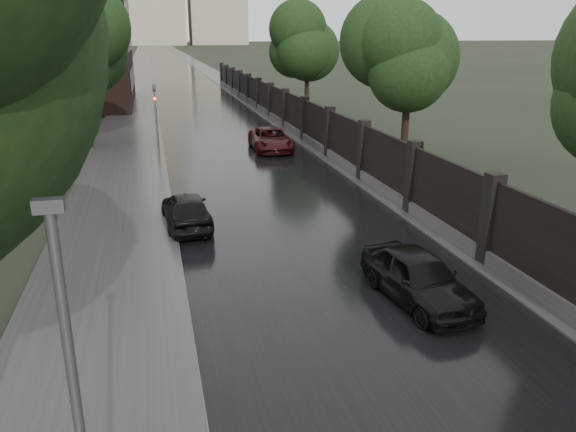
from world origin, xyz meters
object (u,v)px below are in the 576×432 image
at_px(tree_right_c, 307,52).
at_px(car_right_near, 418,277).
at_px(car_right_far, 271,139).
at_px(traffic_light, 156,118).
at_px(tree_right_b, 409,64).
at_px(tree_left_far, 80,54).
at_px(hatchback_left, 186,210).

bearing_deg(tree_right_c, car_right_near, -100.55).
height_order(car_right_near, car_right_far, car_right_near).
xyz_separation_m(traffic_light, car_right_near, (5.90, -16.69, -1.75)).
xyz_separation_m(tree_right_c, traffic_light, (-11.80, -15.01, -2.55)).
xyz_separation_m(car_right_near, car_right_far, (0.35, 19.21, -0.02)).
relative_size(tree_right_b, traffic_light, 1.75).
bearing_deg(car_right_far, tree_left_far, 167.96).
relative_size(tree_left_far, car_right_near, 1.94).
distance_m(hatchback_left, car_right_far, 13.43).
distance_m(traffic_light, car_right_far, 6.96).
bearing_deg(tree_left_far, traffic_light, -53.53).
height_order(tree_left_far, car_right_near, tree_left_far).
height_order(tree_left_far, hatchback_left, tree_left_far).
bearing_deg(traffic_light, tree_right_c, 51.82).
bearing_deg(tree_right_b, tree_right_c, 90.00).
xyz_separation_m(tree_left_far, traffic_light, (3.70, -5.01, -2.84)).
distance_m(tree_left_far, car_right_near, 24.16).
height_order(traffic_light, hatchback_left, traffic_light).
height_order(tree_right_b, car_right_far, tree_right_b).
height_order(tree_right_b, tree_right_c, same).
xyz_separation_m(tree_left_far, car_right_far, (9.95, -2.48, -4.61)).
bearing_deg(car_right_near, tree_right_b, 59.57).
distance_m(tree_left_far, car_right_far, 11.24).
bearing_deg(car_right_near, tree_left_far, 106.75).
height_order(tree_right_c, car_right_near, tree_right_c).
height_order(traffic_light, car_right_far, traffic_light).
xyz_separation_m(tree_right_c, car_right_near, (-5.90, -31.69, -4.30)).
bearing_deg(hatchback_left, car_right_near, 123.22).
height_order(tree_right_b, car_right_near, tree_right_b).
bearing_deg(tree_left_far, car_right_near, -66.13).
height_order(tree_left_far, car_right_far, tree_left_far).
height_order(tree_right_b, traffic_light, tree_right_b).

